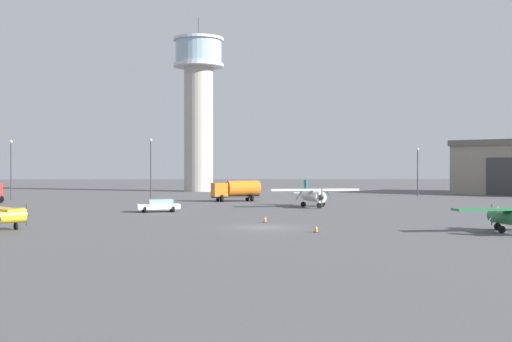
% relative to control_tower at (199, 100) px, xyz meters
% --- Properties ---
extents(ground_plane, '(400.00, 400.00, 0.00)m').
position_rel_control_tower_xyz_m(ground_plane, '(9.78, -76.41, -17.84)').
color(ground_plane, '#545456').
extents(control_tower, '(9.80, 9.80, 33.97)m').
position_rel_control_tower_xyz_m(control_tower, '(0.00, 0.00, 0.00)').
color(control_tower, '#B2AD9E').
rests_on(control_tower, ground_plane).
extents(airplane_white, '(10.86, 8.50, 3.19)m').
position_rel_control_tower_xyz_m(airplane_white, '(16.70, -50.24, -16.35)').
color(airplane_white, white).
rests_on(airplane_white, ground_plane).
extents(truck_fuel_tanker_orange, '(7.05, 4.29, 2.89)m').
position_rel_control_tower_xyz_m(truck_fuel_tanker_orange, '(7.50, -37.00, -16.21)').
color(truck_fuel_tanker_orange, '#38383D').
rests_on(truck_fuel_tanker_orange, ground_plane).
extents(car_white, '(4.82, 3.00, 1.37)m').
position_rel_control_tower_xyz_m(car_white, '(-0.75, -58.45, -17.10)').
color(car_white, white).
rests_on(car_white, ground_plane).
extents(light_post_west, '(0.44, 0.44, 7.91)m').
position_rel_control_tower_xyz_m(light_post_west, '(37.15, -22.05, -13.08)').
color(light_post_west, '#38383D').
rests_on(light_post_west, ground_plane).
extents(light_post_east, '(0.44, 0.44, 9.18)m').
position_rel_control_tower_xyz_m(light_post_east, '(-5.88, -26.04, -12.41)').
color(light_post_east, '#38383D').
rests_on(light_post_east, ground_plane).
extents(light_post_north, '(0.44, 0.44, 8.68)m').
position_rel_control_tower_xyz_m(light_post_north, '(-25.15, -32.76, -12.67)').
color(light_post_north, '#38383D').
rests_on(light_post_north, ground_plane).
extents(traffic_cone_near_left, '(0.36, 0.36, 0.58)m').
position_rel_control_tower_xyz_m(traffic_cone_near_left, '(10.02, -71.80, -17.56)').
color(traffic_cone_near_left, black).
rests_on(traffic_cone_near_left, ground_plane).
extents(traffic_cone_near_right, '(0.36, 0.36, 0.57)m').
position_rel_control_tower_xyz_m(traffic_cone_near_right, '(13.41, -80.38, -17.56)').
color(traffic_cone_near_right, black).
rests_on(traffic_cone_near_right, ground_plane).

